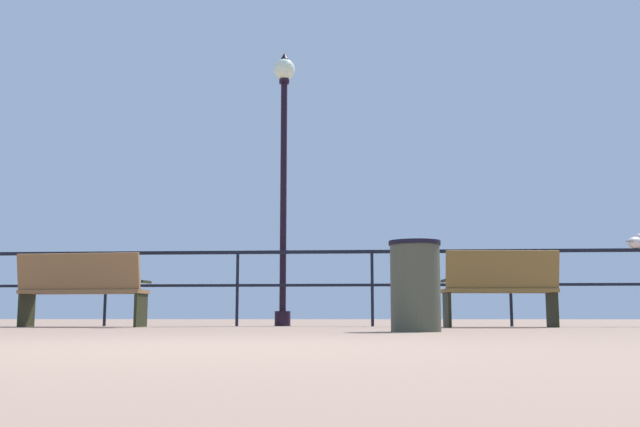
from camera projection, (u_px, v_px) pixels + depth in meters
The scene contains 7 objects.
ground_plane at pixel (168, 348), 3.39m from camera, with size 60.00×60.00×0.00m, color #8F715D.
pier_railing at pixel (304, 270), 10.63m from camera, with size 25.72×0.05×1.10m.
bench_near_left at pixel (81, 285), 9.91m from camera, with size 1.78×0.71×0.99m.
bench_near_right at pixel (501, 285), 9.53m from camera, with size 1.51×0.71×1.00m.
lamppost_center at pixel (284, 153), 11.14m from camera, with size 0.33×0.33×4.23m.
seagull_on_rail at pixel (636, 242), 10.38m from camera, with size 0.38×0.37×0.22m.
trash_bin at pixel (415, 286), 6.92m from camera, with size 0.50×0.50×0.86m.
Camera 1 is at (0.94, -3.39, 0.15)m, focal length 40.84 mm.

